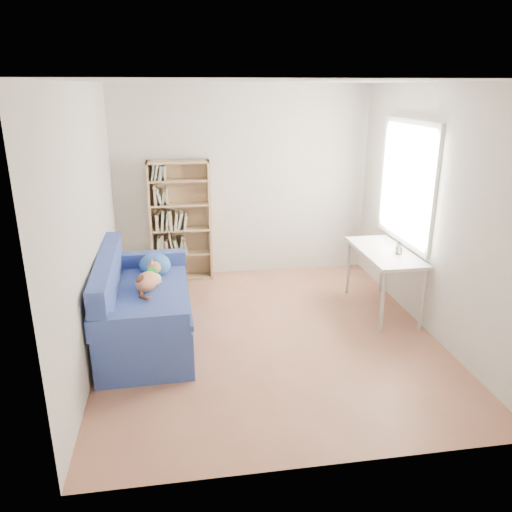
# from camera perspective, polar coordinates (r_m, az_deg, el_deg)

# --- Properties ---
(ground) EXTENTS (4.00, 4.00, 0.00)m
(ground) POSITION_cam_1_polar(r_m,az_deg,el_deg) (5.48, 1.39, -8.98)
(ground) COLOR #935942
(ground) RESTS_ON ground
(room_shell) EXTENTS (3.54, 4.04, 2.62)m
(room_shell) POSITION_cam_1_polar(r_m,az_deg,el_deg) (4.98, 2.60, 8.16)
(room_shell) COLOR silver
(room_shell) RESTS_ON ground
(sofa) EXTENTS (0.95, 1.90, 0.93)m
(sofa) POSITION_cam_1_polar(r_m,az_deg,el_deg) (5.42, -12.91, -5.66)
(sofa) COLOR navy
(sofa) RESTS_ON ground
(bookshelf) EXTENTS (0.82, 0.25, 1.64)m
(bookshelf) POSITION_cam_1_polar(r_m,az_deg,el_deg) (6.86, -8.59, 3.43)
(bookshelf) COLOR tan
(bookshelf) RESTS_ON ground
(desk) EXTENTS (0.56, 1.22, 0.75)m
(desk) POSITION_cam_1_polar(r_m,az_deg,el_deg) (5.99, 14.47, -0.06)
(desk) COLOR silver
(desk) RESTS_ON ground
(pen_cup) EXTENTS (0.08, 0.08, 0.15)m
(pen_cup) POSITION_cam_1_polar(r_m,az_deg,el_deg) (5.87, 16.02, 0.75)
(pen_cup) COLOR white
(pen_cup) RESTS_ON desk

